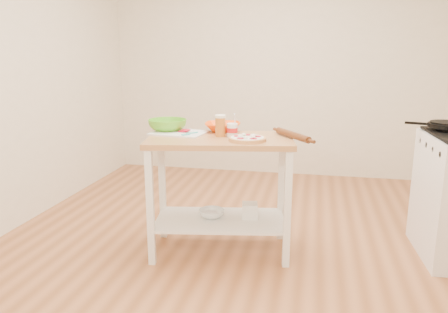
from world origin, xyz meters
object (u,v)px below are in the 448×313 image
pizza (247,138)px  cutting_board (179,132)px  prep_island (220,171)px  shelf_bin (250,210)px  orange_bowl (223,127)px  yogurt_tub (232,130)px  green_bowl (168,125)px  skillet (446,125)px  beer_pint (220,126)px  shelf_glass_bowl (212,214)px  spatula (189,134)px  knife (171,129)px  rolling_pin (293,135)px

pizza → cutting_board: (-0.56, 0.17, -0.01)m
prep_island → shelf_bin: prep_island is taller
orange_bowl → yogurt_tub: (0.12, -0.21, 0.02)m
prep_island → yogurt_tub: size_ratio=6.54×
prep_island → green_bowl: bearing=160.0°
prep_island → skillet: skillet is taller
skillet → beer_pint: beer_pint is taller
skillet → orange_bowl: skillet is taller
pizza → shelf_glass_bowl: pizza is taller
skillet → spatula: skillet is taller
prep_island → pizza: pizza is taller
spatula → knife: 0.27m
green_bowl → shelf_bin: bearing=-7.5°
beer_pint → shelf_bin: beer_pint is taller
rolling_pin → knife: bearing=172.4°
skillet → cutting_board: skillet is taller
spatula → beer_pint: size_ratio=0.89×
green_bowl → yogurt_tub: yogurt_tub is taller
skillet → green_bowl: size_ratio=1.42×
cutting_board → yogurt_tub: size_ratio=2.49×
yogurt_tub → shelf_bin: size_ratio=1.50×
cutting_board → shelf_bin: size_ratio=3.74×
orange_bowl → green_bowl: green_bowl is taller
spatula → yogurt_tub: 0.33m
yogurt_tub → shelf_glass_bowl: 0.68m
skillet → shelf_bin: size_ratio=3.68×
rolling_pin → yogurt_tub: bearing=-179.2°
beer_pint → knife: bearing=161.8°
yogurt_tub → shelf_bin: yogurt_tub is taller
pizza → rolling_pin: bearing=24.5°
prep_island → shelf_bin: 0.40m
cutting_board → shelf_glass_bowl: bearing=-7.8°
skillet → spatula: 1.94m
shelf_bin → rolling_pin: bearing=-3.2°
pizza → yogurt_tub: bearing=135.1°
prep_island → cutting_board: bearing=164.9°
orange_bowl → yogurt_tub: yogurt_tub is taller
shelf_bin → shelf_glass_bowl: bearing=-168.2°
spatula → orange_bowl: orange_bowl is taller
prep_island → beer_pint: bearing=98.6°
green_bowl → shelf_bin: (0.68, -0.09, -0.63)m
prep_island → skillet: 1.74m
prep_island → knife: knife is taller
spatula → orange_bowl: (0.20, 0.25, 0.02)m
skillet → prep_island: bearing=-149.7°
yogurt_tub → rolling_pin: (0.45, 0.01, -0.03)m
prep_island → skillet: size_ratio=2.66×
knife → shelf_glass_bowl: size_ratio=1.34×
knife → beer_pint: 0.46m
spatula → prep_island: bearing=-50.1°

